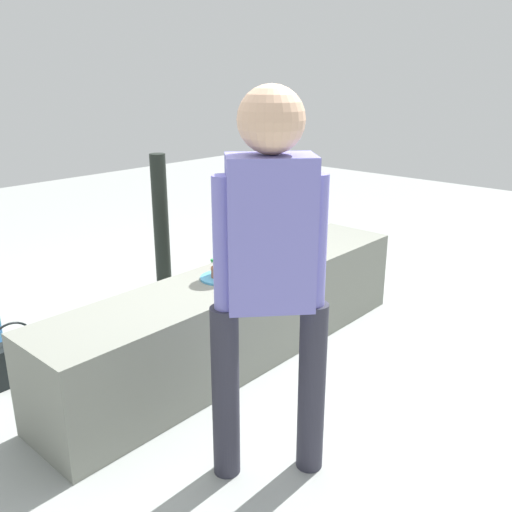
{
  "coord_description": "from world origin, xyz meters",
  "views": [
    {
      "loc": [
        -2.06,
        -1.98,
        1.56
      ],
      "look_at": [
        -0.28,
        -0.37,
        0.76
      ],
      "focal_mm": 38.38,
      "sensor_mm": 36.0,
      "label": 1
    }
  ],
  "objects": [
    {
      "name": "handbag_black_leather",
      "position": [
        -1.0,
        0.71,
        0.12
      ],
      "size": [
        0.33,
        0.12,
        0.34
      ],
      "color": "black",
      "rests_on": "ground_plane"
    },
    {
      "name": "water_bottle_near_gift",
      "position": [
        0.66,
        0.93,
        0.1
      ],
      "size": [
        0.07,
        0.07,
        0.22
      ],
      "color": "silver",
      "rests_on": "ground_plane"
    },
    {
      "name": "adult_standing",
      "position": [
        -0.62,
        -0.75,
        0.92
      ],
      "size": [
        0.37,
        0.35,
        1.54
      ],
      "color": "#2C2B38",
      "rests_on": "ground_plane"
    },
    {
      "name": "ground_plane",
      "position": [
        0.0,
        0.0,
        0.0
      ],
      "size": [
        12.0,
        12.0,
        0.0
      ],
      "primitive_type": "plane",
      "color": "#949A96"
    },
    {
      "name": "party_cup_red",
      "position": [
        0.93,
        0.62,
        0.06
      ],
      "size": [
        0.08,
        0.08,
        0.12
      ],
      "primitive_type": "cylinder",
      "color": "red",
      "rests_on": "ground_plane"
    },
    {
      "name": "concrete_ledge",
      "position": [
        0.0,
        0.0,
        0.26
      ],
      "size": [
        2.45,
        0.48,
        0.51
      ],
      "primitive_type": "cube",
      "color": "gray",
      "rests_on": "ground_plane"
    },
    {
      "name": "water_bottle_far_side",
      "position": [
        0.67,
        0.56,
        0.09
      ],
      "size": [
        0.07,
        0.07,
        0.2
      ],
      "color": "silver",
      "rests_on": "ground_plane"
    },
    {
      "name": "child_seated",
      "position": [
        0.07,
        -0.01,
        0.73
      ],
      "size": [
        0.28,
        0.32,
        0.48
      ],
      "color": "#1E1C4B",
      "rests_on": "concrete_ledge"
    },
    {
      "name": "cake_plate",
      "position": [
        -0.14,
        0.02,
        0.54
      ],
      "size": [
        0.22,
        0.22,
        0.07
      ],
      "color": "#4CA5D8",
      "rests_on": "concrete_ledge"
    },
    {
      "name": "railing_post",
      "position": [
        0.28,
        1.05,
        0.39
      ],
      "size": [
        0.36,
        0.36,
        1.05
      ],
      "color": "black",
      "rests_on": "ground_plane"
    }
  ]
}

